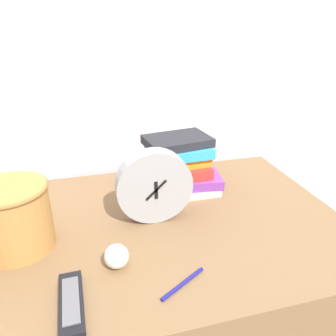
# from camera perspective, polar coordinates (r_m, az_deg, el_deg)

# --- Properties ---
(wall_back) EXTENTS (6.00, 0.04, 2.40)m
(wall_back) POSITION_cam_1_polar(r_m,az_deg,el_deg) (1.16, -7.90, 20.70)
(wall_back) COLOR silver
(wall_back) RESTS_ON ground_plane
(desk) EXTENTS (1.05, 0.69, 0.77)m
(desk) POSITION_cam_1_polar(r_m,az_deg,el_deg) (1.17, -2.24, -25.31)
(desk) COLOR brown
(desk) RESTS_ON ground_plane
(desk_clock) EXTENTS (0.20, 0.05, 0.20)m
(desk_clock) POSITION_cam_1_polar(r_m,az_deg,el_deg) (0.87, -2.40, -3.24)
(desk_clock) COLOR #99999E
(desk_clock) RESTS_ON desk
(book_stack) EXTENTS (0.25, 0.20, 0.17)m
(book_stack) POSITION_cam_1_polar(r_m,az_deg,el_deg) (1.05, 2.08, 0.62)
(book_stack) COLOR white
(book_stack) RESTS_ON desk
(basket) EXTENTS (0.18, 0.18, 0.16)m
(basket) POSITION_cam_1_polar(r_m,az_deg,el_deg) (0.85, -25.33, -7.51)
(basket) COLOR #B27A3D
(basket) RESTS_ON desk
(tv_remote) EXTENTS (0.05, 0.16, 0.02)m
(tv_remote) POSITION_cam_1_polar(r_m,az_deg,el_deg) (0.70, -16.47, -21.74)
(tv_remote) COLOR black
(tv_remote) RESTS_ON desk
(crumpled_paper_ball) EXTENTS (0.06, 0.06, 0.06)m
(crumpled_paper_ball) POSITION_cam_1_polar(r_m,az_deg,el_deg) (0.76, -8.97, -14.95)
(crumpled_paper_ball) COLOR white
(crumpled_paper_ball) RESTS_ON desk
(pen) EXTENTS (0.11, 0.07, 0.01)m
(pen) POSITION_cam_1_polar(r_m,az_deg,el_deg) (0.73, 2.62, -19.47)
(pen) COLOR navy
(pen) RESTS_ON desk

